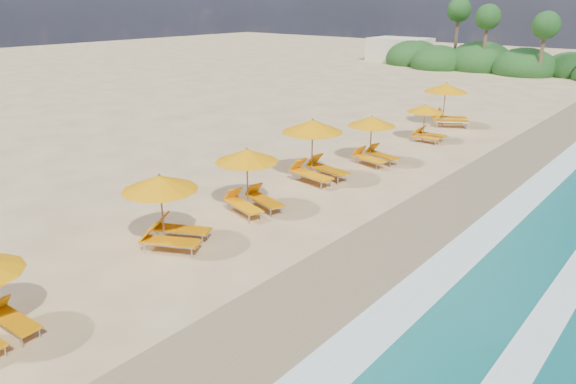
% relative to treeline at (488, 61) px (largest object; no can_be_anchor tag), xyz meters
% --- Properties ---
extents(ground, '(160.00, 160.00, 0.00)m').
position_rel_treeline_xyz_m(ground, '(9.94, -45.51, -1.00)').
color(ground, '#D6B97D').
rests_on(ground, ground).
extents(wet_sand, '(4.00, 160.00, 0.01)m').
position_rel_treeline_xyz_m(wet_sand, '(13.94, -45.51, -0.99)').
color(wet_sand, '#8D7B54').
rests_on(wet_sand, ground).
extents(surf_foam, '(4.00, 160.00, 0.01)m').
position_rel_treeline_xyz_m(surf_foam, '(16.64, -45.51, -0.97)').
color(surf_foam, white).
rests_on(surf_foam, ground).
extents(station_3, '(3.17, 3.17, 2.38)m').
position_rel_treeline_xyz_m(station_3, '(8.12, -49.13, 0.34)').
color(station_3, olive).
rests_on(station_3, ground).
extents(station_4, '(2.90, 2.79, 2.36)m').
position_rel_treeline_xyz_m(station_4, '(8.05, -45.39, 0.32)').
color(station_4, olive).
rests_on(station_4, ground).
extents(station_5, '(3.07, 2.89, 2.65)m').
position_rel_treeline_xyz_m(station_5, '(7.75, -41.10, 0.49)').
color(station_5, olive).
rests_on(station_5, ground).
extents(station_6, '(2.80, 2.70, 2.28)m').
position_rel_treeline_xyz_m(station_6, '(8.37, -37.43, 0.28)').
color(station_6, olive).
rests_on(station_6, ground).
extents(station_7, '(2.24, 2.08, 2.03)m').
position_rel_treeline_xyz_m(station_7, '(8.41, -31.99, 0.14)').
color(station_7, olive).
rests_on(station_7, ground).
extents(station_8, '(3.56, 3.56, 2.64)m').
position_rel_treeline_xyz_m(station_8, '(7.69, -27.74, 0.48)').
color(station_8, olive).
rests_on(station_8, ground).
extents(treeline, '(25.80, 8.80, 9.74)m').
position_rel_treeline_xyz_m(treeline, '(0.00, 0.00, 0.00)').
color(treeline, '#163D14').
rests_on(treeline, ground).
extents(beach_building, '(7.00, 5.00, 2.80)m').
position_rel_treeline_xyz_m(beach_building, '(-12.06, 2.49, 0.40)').
color(beach_building, beige).
rests_on(beach_building, ground).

